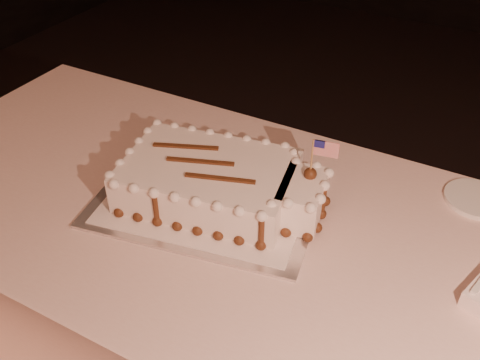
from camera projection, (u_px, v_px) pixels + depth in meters
The scene contains 5 objects.
room_shell at pixel (194, 132), 0.24m from camera, with size 6.10×8.10×2.90m.
cake_board at pixel (209, 198), 1.22m from camera, with size 0.50×0.37×0.01m, color beige.
doily at pixel (209, 196), 1.22m from camera, with size 0.44×0.34×0.00m, color white.
sheet_cake at pixel (220, 182), 1.19m from camera, with size 0.48×0.32×0.19m.
side_plate at pixel (476, 199), 1.22m from camera, with size 0.14×0.14×0.01m, color white.
Camera 1 is at (0.12, -0.17, 1.53)m, focal length 40.00 mm.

